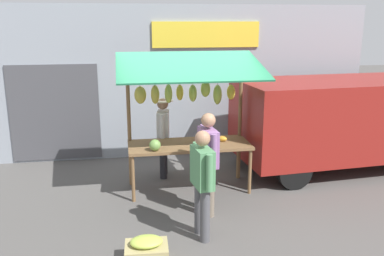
# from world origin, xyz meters

# --- Properties ---
(ground_plane) EXTENTS (40.00, 40.00, 0.00)m
(ground_plane) POSITION_xyz_m (0.00, 0.00, 0.00)
(ground_plane) COLOR #514F4C
(street_backdrop) EXTENTS (9.00, 0.30, 3.40)m
(street_backdrop) POSITION_xyz_m (0.05, -2.20, 1.70)
(street_backdrop) COLOR #8C939E
(street_backdrop) RESTS_ON ground
(market_stall) EXTENTS (2.50, 1.46, 2.50)m
(market_stall) POSITION_xyz_m (0.02, -0.05, 1.56)
(market_stall) COLOR brown
(market_stall) RESTS_ON ground
(vendor_with_sunhat) EXTENTS (0.41, 0.68, 1.59)m
(vendor_with_sunhat) POSITION_xyz_m (0.40, -0.75, 0.93)
(vendor_with_sunhat) COLOR #232328
(vendor_with_sunhat) RESTS_ON ground
(shopper_with_ponytail) EXTENTS (0.28, 0.68, 1.59)m
(shopper_with_ponytail) POSITION_xyz_m (0.11, 1.78, 0.92)
(shopper_with_ponytail) COLOR #4C4C51
(shopper_with_ponytail) RESTS_ON ground
(shopper_in_grey_tee) EXTENTS (0.26, 0.71, 1.67)m
(shopper_in_grey_tee) POSITION_xyz_m (-0.13, 1.02, 0.97)
(shopper_in_grey_tee) COLOR #726656
(shopper_in_grey_tee) RESTS_ON ground
(parked_van) EXTENTS (4.53, 2.18, 1.88)m
(parked_van) POSITION_xyz_m (-3.20, -0.62, 1.12)
(parked_van) COLOR maroon
(parked_van) RESTS_ON ground
(produce_crate_near) EXTENTS (0.57, 0.44, 0.36)m
(produce_crate_near) POSITION_xyz_m (0.94, 2.32, 0.17)
(produce_crate_near) COLOR tan
(produce_crate_near) RESTS_ON ground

